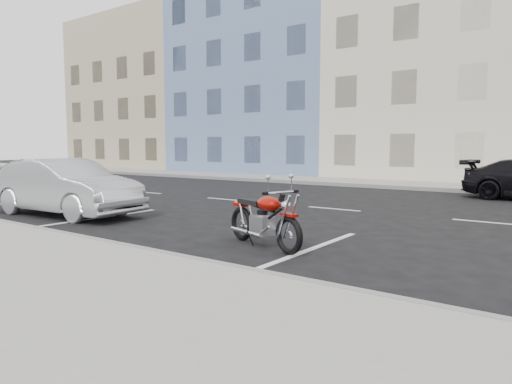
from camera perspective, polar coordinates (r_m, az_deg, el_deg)
ground at (r=12.46m, az=17.98°, el=-2.76°), size 120.00×120.00×0.00m
sidewalk_far at (r=22.31m, az=12.70°, el=1.18°), size 80.00×3.40×0.15m
curb_near at (r=10.11m, az=-25.34°, el=-4.47°), size 80.00×0.12×0.16m
curb_far at (r=20.76m, az=10.84°, el=0.91°), size 80.00×0.12×0.16m
bldg_far_west at (r=41.12m, az=-10.92°, el=11.47°), size 12.00×12.00×12.00m
bldg_blue at (r=33.54m, az=3.67°, el=13.76°), size 12.00×12.00×13.00m
bldg_cream at (r=28.91m, az=24.77°, el=13.07°), size 12.00×12.00×11.50m
motorcycle at (r=7.45m, az=4.28°, el=-4.35°), size 1.97×0.91×1.03m
sedan_silver at (r=12.76m, az=-22.75°, el=0.58°), size 4.55×1.87×1.46m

